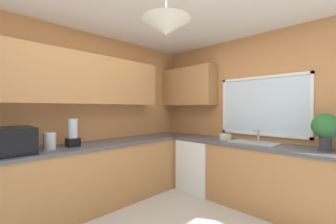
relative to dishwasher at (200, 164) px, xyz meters
name	(u,v)px	position (x,y,z in m)	size (l,w,h in m)	color
room_shell	(150,76)	(0.00, -1.13, 1.39)	(3.67, 4.06, 2.59)	#C6844C
counter_run_left	(92,176)	(-0.66, -1.63, 0.02)	(0.65, 3.67, 0.89)	#AD7542
counter_run_back	(261,176)	(1.01, 0.03, 0.02)	(2.76, 0.65, 0.89)	#AD7542
dishwasher	(200,164)	(0.00, 0.00, 0.00)	(0.60, 0.60, 0.85)	white
microwave	(14,141)	(-0.66, -2.51, 0.61)	(0.48, 0.36, 0.29)	black
kettle	(50,141)	(-0.64, -2.16, 0.57)	(0.14, 0.14, 0.20)	#B7B7BC
sink_assembly	(254,142)	(0.91, 0.04, 0.48)	(0.63, 0.40, 0.19)	#9EA0A5
potted_plant	(325,128)	(1.73, 0.08, 0.74)	(0.29, 0.29, 0.44)	#38383D
bowl	(225,137)	(0.46, 0.03, 0.51)	(0.19, 0.19, 0.09)	beige
blender_appliance	(73,134)	(-0.66, -1.88, 0.63)	(0.15, 0.15, 0.36)	black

